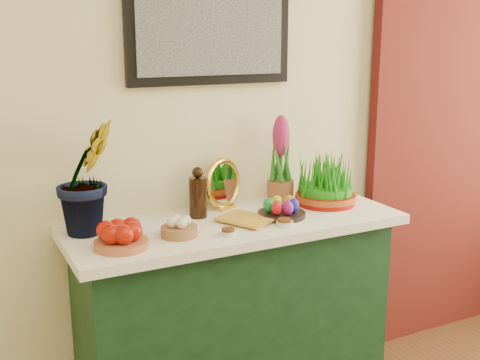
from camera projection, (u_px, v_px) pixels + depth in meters
name	position (u px, v px, depth m)	size (l,w,h in m)	color
sideboard	(235.00, 322.00, 2.61)	(1.30, 0.45, 0.85)	#163E1F
tablecloth	(235.00, 224.00, 2.50)	(1.40, 0.55, 0.04)	white
hyacinth_green	(86.00, 159.00, 2.27)	(0.29, 0.25, 0.58)	#22751F
apple_bowl	(121.00, 237.00, 2.16)	(0.26, 0.26, 0.10)	#AB5D38
garlic_basket	(179.00, 228.00, 2.29)	(0.18, 0.18, 0.08)	#9F6D40
vinegar_cruet	(198.00, 195.00, 2.51)	(0.07, 0.07, 0.22)	black
mirror	(223.00, 184.00, 2.64)	(0.23, 0.14, 0.23)	gold
book	(234.00, 224.00, 2.40)	(0.14, 0.21, 0.03)	gold
spice_dish_left	(228.00, 232.00, 2.30)	(0.06, 0.06, 0.03)	silver
spice_dish_right	(285.00, 223.00, 2.42)	(0.07, 0.07, 0.03)	silver
egg_plate	(282.00, 210.00, 2.53)	(0.23, 0.23, 0.08)	black
hyacinth_pink	(281.00, 163.00, 2.72)	(0.12, 0.12, 0.40)	#9B5938
wheatgrass_sabzeh	(326.00, 183.00, 2.70)	(0.28, 0.28, 0.22)	#9B1005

